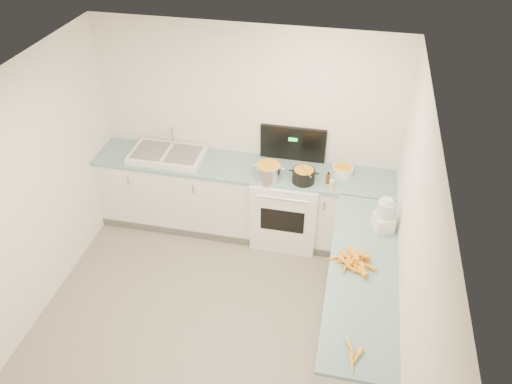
% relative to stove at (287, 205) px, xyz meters
% --- Properties ---
extents(floor, '(3.50, 4.00, 0.00)m').
position_rel_stove_xyz_m(floor, '(-0.55, -1.69, -0.47)').
color(floor, gray).
rests_on(floor, ground).
extents(ceiling, '(3.50, 4.00, 0.00)m').
position_rel_stove_xyz_m(ceiling, '(-0.55, -1.69, 2.03)').
color(ceiling, white).
rests_on(ceiling, ground).
extents(wall_back, '(3.50, 0.00, 2.50)m').
position_rel_stove_xyz_m(wall_back, '(-0.55, 0.31, 0.78)').
color(wall_back, white).
rests_on(wall_back, ground).
extents(wall_left, '(0.00, 4.00, 2.50)m').
position_rel_stove_xyz_m(wall_left, '(-2.30, -1.69, 0.78)').
color(wall_left, white).
rests_on(wall_left, ground).
extents(wall_right, '(0.00, 4.00, 2.50)m').
position_rel_stove_xyz_m(wall_right, '(1.20, -1.69, 0.78)').
color(wall_right, white).
rests_on(wall_right, ground).
extents(counter_back, '(3.50, 0.62, 0.94)m').
position_rel_stove_xyz_m(counter_back, '(-0.55, 0.01, -0.00)').
color(counter_back, white).
rests_on(counter_back, ground).
extents(counter_right, '(0.62, 2.20, 0.94)m').
position_rel_stove_xyz_m(counter_right, '(0.90, -1.39, -0.00)').
color(counter_right, white).
rests_on(counter_right, ground).
extents(stove, '(0.76, 0.65, 1.36)m').
position_rel_stove_xyz_m(stove, '(0.00, 0.00, 0.00)').
color(stove, white).
rests_on(stove, ground).
extents(sink, '(0.86, 0.52, 0.31)m').
position_rel_stove_xyz_m(sink, '(-1.45, 0.02, 0.50)').
color(sink, white).
rests_on(sink, counter_back).
extents(steel_pot, '(0.37, 0.37, 0.21)m').
position_rel_stove_xyz_m(steel_pot, '(-0.20, -0.17, 0.55)').
color(steel_pot, silver).
rests_on(steel_pot, stove).
extents(black_pot, '(0.30, 0.30, 0.18)m').
position_rel_stove_xyz_m(black_pot, '(0.19, -0.14, 0.53)').
color(black_pot, black).
rests_on(black_pot, stove).
extents(wooden_spoon, '(0.20, 0.29, 0.01)m').
position_rel_stove_xyz_m(wooden_spoon, '(0.19, -0.14, 0.63)').
color(wooden_spoon, '#AD7A47').
rests_on(wooden_spoon, black_pot).
extents(mixing_bowl, '(0.24, 0.24, 0.11)m').
position_rel_stove_xyz_m(mixing_bowl, '(0.60, 0.09, 0.52)').
color(mixing_bowl, white).
rests_on(mixing_bowl, counter_back).
extents(extract_bottle, '(0.05, 0.05, 0.12)m').
position_rel_stove_xyz_m(extract_bottle, '(0.45, -0.11, 0.52)').
color(extract_bottle, '#593319').
rests_on(extract_bottle, counter_back).
extents(spice_jar, '(0.05, 0.05, 0.08)m').
position_rel_stove_xyz_m(spice_jar, '(0.50, -0.20, 0.51)').
color(spice_jar, '#E5B266').
rests_on(spice_jar, counter_back).
extents(food_processor, '(0.23, 0.25, 0.35)m').
position_rel_stove_xyz_m(food_processor, '(1.05, -0.76, 0.62)').
color(food_processor, white).
rests_on(food_processor, counter_right).
extents(carrot_pile, '(0.46, 0.40, 0.10)m').
position_rel_stove_xyz_m(carrot_pile, '(0.81, -1.31, 0.50)').
color(carrot_pile, '#FFA11F').
rests_on(carrot_pile, counter_right).
extents(peeled_carrots, '(0.15, 0.29, 0.04)m').
position_rel_stove_xyz_m(peeled_carrots, '(0.86, -2.31, 0.49)').
color(peeled_carrots, '#FFA526').
rests_on(peeled_carrots, counter_right).
extents(peelings, '(0.18, 0.24, 0.01)m').
position_rel_stove_xyz_m(peelings, '(-1.65, -0.00, 0.54)').
color(peelings, tan).
rests_on(peelings, sink).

